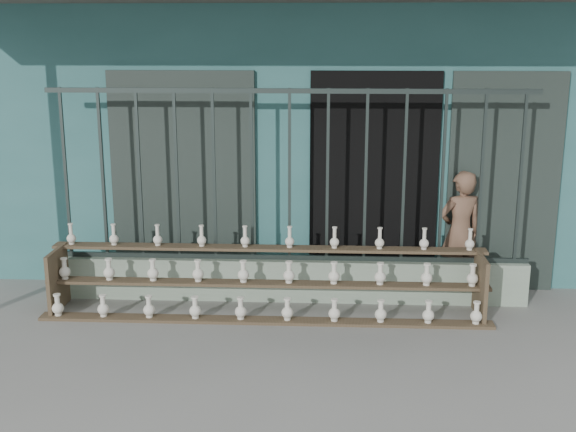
{
  "coord_description": "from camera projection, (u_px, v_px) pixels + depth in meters",
  "views": [
    {
      "loc": [
        0.36,
        -6.01,
        2.74
      ],
      "look_at": [
        0.0,
        1.0,
        1.0
      ],
      "focal_mm": 45.0,
      "sensor_mm": 36.0,
      "label": 1
    }
  ],
  "objects": [
    {
      "name": "security_fence",
      "position": [
        289.0,
        176.0,
        7.44
      ],
      "size": [
        5.0,
        0.04,
        1.8
      ],
      "color": "#283330",
      "rests_on": "parapet_wall"
    },
    {
      "name": "parapet_wall",
      "position": [
        289.0,
        280.0,
        7.71
      ],
      "size": [
        5.0,
        0.2,
        0.45
      ],
      "primitive_type": "cube",
      "color": "#8EA28B",
      "rests_on": "ground"
    },
    {
      "name": "elderly_woman",
      "position": [
        460.0,
        232.0,
        7.83
      ],
      "size": [
        0.57,
        0.46,
        1.36
      ],
      "primitive_type": "imported",
      "rotation": [
        0.0,
        0.0,
        3.44
      ],
      "color": "brown",
      "rests_on": "ground"
    },
    {
      "name": "workshop_building",
      "position": [
        300.0,
        119.0,
        10.21
      ],
      "size": [
        7.4,
        6.6,
        3.21
      ],
      "color": "#306565",
      "rests_on": "ground"
    },
    {
      "name": "ground",
      "position": [
        282.0,
        350.0,
        6.5
      ],
      "size": [
        60.0,
        60.0,
        0.0
      ],
      "primitive_type": "plane",
      "color": "slate"
    },
    {
      "name": "shelf_rack",
      "position": [
        266.0,
        280.0,
        7.29
      ],
      "size": [
        4.5,
        0.68,
        0.85
      ],
      "color": "brown",
      "rests_on": "ground"
    }
  ]
}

